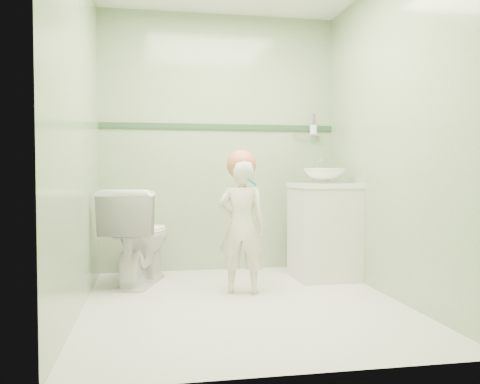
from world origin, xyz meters
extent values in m
plane|color=white|center=(0.00, 0.00, 0.00)|extent=(2.50, 2.50, 0.00)
cube|color=#8FAD7B|center=(0.00, 1.25, 1.20)|extent=(2.20, 0.04, 2.40)
cube|color=#8FAD7B|center=(0.00, -1.25, 1.20)|extent=(2.20, 0.04, 2.40)
cube|color=#8FAD7B|center=(-1.10, 0.00, 1.20)|extent=(0.04, 2.50, 2.40)
cube|color=#8FAD7B|center=(1.10, 0.00, 1.20)|extent=(0.04, 2.50, 2.40)
cube|color=#2B4C2F|center=(0.00, 1.24, 1.35)|extent=(2.20, 0.02, 0.05)
cube|color=silver|center=(0.84, 0.70, 0.40)|extent=(0.52, 0.50, 0.80)
cube|color=white|center=(0.84, 0.70, 0.81)|extent=(0.54, 0.52, 0.04)
imported|color=white|center=(0.84, 0.70, 0.89)|extent=(0.37, 0.37, 0.13)
cylinder|color=silver|center=(0.84, 0.90, 0.95)|extent=(0.03, 0.03, 0.18)
cylinder|color=silver|center=(0.84, 0.85, 1.03)|extent=(0.02, 0.12, 0.02)
cylinder|color=silver|center=(0.84, 1.20, 1.28)|extent=(0.26, 0.02, 0.02)
cylinder|color=silver|center=(0.90, 1.18, 1.33)|extent=(0.07, 0.07, 0.09)
cylinder|color=#274AB4|center=(0.89, 1.17, 1.40)|extent=(0.01, 0.01, 0.17)
cylinder|color=#CD4339|center=(0.91, 1.18, 1.40)|extent=(0.01, 0.01, 0.17)
cylinder|color=#8658BF|center=(0.90, 1.17, 1.40)|extent=(0.01, 0.01, 0.17)
imported|color=white|center=(-0.74, 0.77, 0.40)|extent=(0.66, 0.87, 0.79)
imported|color=beige|center=(0.04, 0.30, 0.51)|extent=(0.42, 0.33, 1.02)
sphere|color=#B86A45|center=(0.04, 0.33, 0.98)|extent=(0.23, 0.23, 0.23)
cylinder|color=#108E8B|center=(0.09, 0.15, 0.86)|extent=(0.10, 0.12, 0.06)
cube|color=white|center=(0.04, 0.22, 0.90)|extent=(0.03, 0.03, 0.02)
camera|label=1|loc=(-0.63, -3.40, 0.92)|focal=37.16mm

